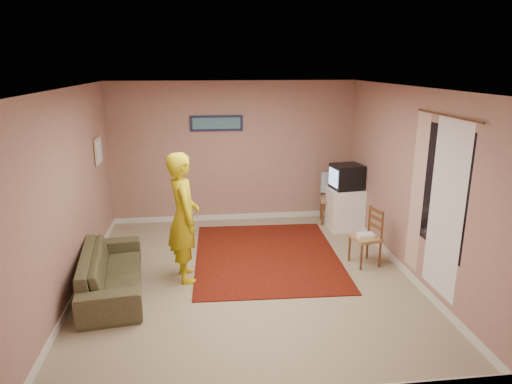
{
  "coord_description": "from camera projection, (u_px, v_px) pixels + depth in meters",
  "views": [
    {
      "loc": [
        -0.58,
        -5.81,
        2.89
      ],
      "look_at": [
        0.19,
        0.6,
        1.07
      ],
      "focal_mm": 32.0,
      "sensor_mm": 36.0,
      "label": 1
    }
  ],
  "objects": [
    {
      "name": "ground",
      "position": [
        247.0,
        277.0,
        6.4
      ],
      "size": [
        5.0,
        5.0,
        0.0
      ],
      "primitive_type": "plane",
      "color": "gray",
      "rests_on": "ground"
    },
    {
      "name": "wall_back",
      "position": [
        233.0,
        152.0,
        8.44
      ],
      "size": [
        4.5,
        0.02,
        2.6
      ],
      "primitive_type": "cube",
      "color": "#A2796A",
      "rests_on": "ground"
    },
    {
      "name": "wall_front",
      "position": [
        278.0,
        269.0,
        3.66
      ],
      "size": [
        4.5,
        0.02,
        2.6
      ],
      "primitive_type": "cube",
      "color": "#A2796A",
      "rests_on": "ground"
    },
    {
      "name": "wall_left",
      "position": [
        71.0,
        193.0,
        5.79
      ],
      "size": [
        0.02,
        5.0,
        2.6
      ],
      "primitive_type": "cube",
      "color": "#A2796A",
      "rests_on": "ground"
    },
    {
      "name": "wall_right",
      "position": [
        408.0,
        183.0,
        6.31
      ],
      "size": [
        0.02,
        5.0,
        2.6
      ],
      "primitive_type": "cube",
      "color": "#A2796A",
      "rests_on": "ground"
    },
    {
      "name": "ceiling",
      "position": [
        246.0,
        88.0,
        5.7
      ],
      "size": [
        4.5,
        5.0,
        0.02
      ],
      "primitive_type": "cube",
      "color": "silver",
      "rests_on": "wall_back"
    },
    {
      "name": "baseboard_back",
      "position": [
        234.0,
        217.0,
        8.77
      ],
      "size": [
        4.5,
        0.02,
        0.1
      ],
      "primitive_type": "cube",
      "color": "silver",
      "rests_on": "ground"
    },
    {
      "name": "baseboard_left",
      "position": [
        82.0,
        282.0,
        6.13
      ],
      "size": [
        0.02,
        5.0,
        0.1
      ],
      "primitive_type": "cube",
      "color": "silver",
      "rests_on": "ground"
    },
    {
      "name": "baseboard_right",
      "position": [
        400.0,
        265.0,
        6.65
      ],
      "size": [
        0.02,
        5.0,
        0.1
      ],
      "primitive_type": "cube",
      "color": "silver",
      "rests_on": "ground"
    },
    {
      "name": "window",
      "position": [
        442.0,
        189.0,
        5.41
      ],
      "size": [
        0.01,
        1.1,
        1.5
      ],
      "primitive_type": "cube",
      "color": "black",
      "rests_on": "wall_right"
    },
    {
      "name": "curtain_sheer",
      "position": [
        446.0,
        209.0,
        5.32
      ],
      "size": [
        0.01,
        0.75,
        2.1
      ],
      "primitive_type": "cube",
      "color": "white",
      "rests_on": "wall_right"
    },
    {
      "name": "curtain_floral",
      "position": [
        417.0,
        193.0,
        5.99
      ],
      "size": [
        0.01,
        0.35,
        2.1
      ],
      "primitive_type": "cube",
      "color": "beige",
      "rests_on": "wall_right"
    },
    {
      "name": "curtain_rod",
      "position": [
        447.0,
        116.0,
        5.17
      ],
      "size": [
        0.02,
        1.4,
        0.02
      ],
      "primitive_type": "cylinder",
      "rotation": [
        1.57,
        0.0,
        0.0
      ],
      "color": "brown",
      "rests_on": "wall_right"
    },
    {
      "name": "picture_back",
      "position": [
        216.0,
        123.0,
        8.22
      ],
      "size": [
        0.95,
        0.04,
        0.28
      ],
      "color": "#131536",
      "rests_on": "wall_back"
    },
    {
      "name": "picture_left",
      "position": [
        98.0,
        151.0,
        7.26
      ],
      "size": [
        0.04,
        0.38,
        0.42
      ],
      "color": "#CBB48C",
      "rests_on": "wall_left"
    },
    {
      "name": "area_rug",
      "position": [
        267.0,
        255.0,
        7.1
      ],
      "size": [
        2.27,
        2.8,
        0.01
      ],
      "primitive_type": "cube",
      "rotation": [
        0.0,
        0.0,
        -0.03
      ],
      "color": "#320A05",
      "rests_on": "ground"
    },
    {
      "name": "tv_cabinet",
      "position": [
        345.0,
        208.0,
        8.21
      ],
      "size": [
        0.59,
        0.53,
        0.75
      ],
      "primitive_type": "cube",
      "color": "white",
      "rests_on": "ground"
    },
    {
      "name": "crt_tv",
      "position": [
        346.0,
        177.0,
        8.04
      ],
      "size": [
        0.56,
        0.52,
        0.43
      ],
      "rotation": [
        0.0,
        0.0,
        0.14
      ],
      "color": "black",
      "rests_on": "tv_cabinet"
    },
    {
      "name": "chair_a",
      "position": [
        332.0,
        193.0,
        8.44
      ],
      "size": [
        0.49,
        0.48,
        0.51
      ],
      "rotation": [
        0.0,
        0.0,
        -0.2
      ],
      "color": "tan",
      "rests_on": "ground"
    },
    {
      "name": "dvd_player",
      "position": [
        332.0,
        197.0,
        8.46
      ],
      "size": [
        0.36,
        0.3,
        0.05
      ],
      "primitive_type": "cube",
      "rotation": [
        0.0,
        0.0,
        0.27
      ],
      "color": "#AEAEB3",
      "rests_on": "chair_a"
    },
    {
      "name": "blue_throw",
      "position": [
        331.0,
        182.0,
        8.51
      ],
      "size": [
        0.37,
        0.05,
        0.39
      ],
      "primitive_type": "cube",
      "color": "#83B3D7",
      "rests_on": "chair_a"
    },
    {
      "name": "chair_b",
      "position": [
        366.0,
        231.0,
        6.68
      ],
      "size": [
        0.44,
        0.46,
        0.46
      ],
      "rotation": [
        0.0,
        0.0,
        -1.36
      ],
      "color": "tan",
      "rests_on": "ground"
    },
    {
      "name": "game_console",
      "position": [
        366.0,
        235.0,
        6.69
      ],
      "size": [
        0.24,
        0.17,
        0.05
      ],
      "primitive_type": "cube",
      "rotation": [
        0.0,
        0.0,
        0.02
      ],
      "color": "white",
      "rests_on": "chair_b"
    },
    {
      "name": "sofa",
      "position": [
        112.0,
        271.0,
        5.95
      ],
      "size": [
        0.98,
        1.97,
        0.55
      ],
      "primitive_type": "imported",
      "rotation": [
        0.0,
        0.0,
        1.7
      ],
      "color": "brown",
      "rests_on": "ground"
    },
    {
      "name": "person",
      "position": [
        184.0,
        217.0,
        6.14
      ],
      "size": [
        0.55,
        0.72,
        1.78
      ],
      "primitive_type": "imported",
      "rotation": [
        0.0,
        0.0,
        1.77
      ],
      "color": "gold",
      "rests_on": "ground"
    }
  ]
}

